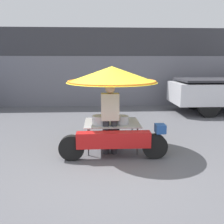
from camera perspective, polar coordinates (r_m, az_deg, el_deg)
ground_plane at (r=4.77m, az=0.39°, el=-13.27°), size 36.00×36.00×0.00m
shopfront_building at (r=12.06m, az=-1.84°, el=10.15°), size 28.00×2.06×3.38m
vendor_motorcycle_cart at (r=5.49m, az=0.04°, el=6.30°), size 2.24×2.01×1.89m
vendor_person at (r=5.33m, az=-0.43°, el=-0.82°), size 0.38×0.22×1.54m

